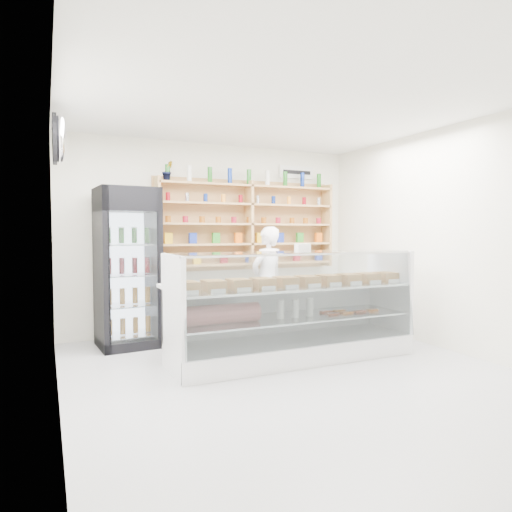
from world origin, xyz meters
name	(u,v)px	position (x,y,z in m)	size (l,w,h in m)	color
room	(297,240)	(0.00, 0.00, 1.40)	(5.00, 5.00, 5.00)	#B0B1B5
display_counter	(292,329)	(0.27, 0.57, 0.35)	(2.88, 0.86, 1.25)	white
shop_worker	(267,281)	(0.55, 1.81, 0.78)	(0.57, 0.37, 1.56)	white
drinks_cooler	(127,267)	(-1.38, 1.98, 1.03)	(0.79, 0.77, 2.04)	black
wall_shelving	(249,225)	(0.50, 2.34, 1.59)	(2.84, 0.28, 1.33)	tan
potted_plant	(168,171)	(-0.75, 2.34, 2.34)	(0.16, 0.13, 0.28)	#1E6626
security_mirror	(60,139)	(-2.17, 1.20, 2.45)	(0.15, 0.50, 0.50)	silver
wall_sign	(296,172)	(1.40, 2.47, 2.45)	(0.62, 0.03, 0.20)	white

